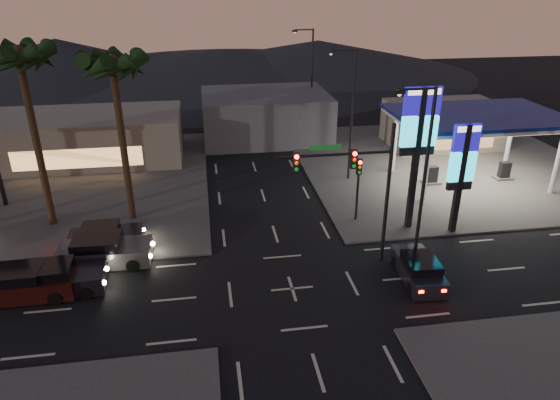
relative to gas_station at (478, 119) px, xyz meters
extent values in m
plane|color=black|center=(-16.00, -12.00, -5.08)|extent=(140.00, 140.00, 0.00)
cube|color=#47443F|center=(0.00, 4.00, -5.02)|extent=(24.00, 24.00, 0.12)
cube|color=#47443F|center=(-32.00, 4.00, -5.02)|extent=(24.00, 24.00, 0.12)
cylinder|color=silver|center=(-5.00, -3.00, -2.58)|extent=(0.36, 0.36, 5.00)
cylinder|color=silver|center=(5.00, -3.00, -2.58)|extent=(0.36, 0.36, 5.00)
cylinder|color=silver|center=(-5.00, 3.00, -2.58)|extent=(0.36, 0.36, 5.00)
cylinder|color=silver|center=(5.00, 3.00, -2.58)|extent=(0.36, 0.36, 5.00)
cube|color=silver|center=(0.00, 0.00, 0.12)|extent=(12.00, 8.00, 0.50)
cube|color=white|center=(0.00, 0.00, -0.18)|extent=(11.60, 7.60, 0.06)
cube|color=navy|center=(0.00, 0.00, 0.27)|extent=(12.20, 8.20, 0.25)
cube|color=black|center=(-3.00, 0.00, -4.28)|extent=(0.80, 0.50, 1.40)
cube|color=black|center=(3.00, 0.00, -4.28)|extent=(0.80, 0.50, 1.40)
cube|color=#726B5B|center=(2.00, 9.00, -3.08)|extent=(10.00, 6.00, 4.00)
cube|color=black|center=(-7.50, -6.50, -0.58)|extent=(0.35, 0.35, 9.00)
cube|color=#130C8A|center=(-7.50, -6.50, 3.12)|extent=(2.20, 0.30, 1.60)
cube|color=white|center=(-7.50, -6.50, 3.67)|extent=(1.98, 0.32, 0.35)
cube|color=#19CEEF|center=(-7.50, -6.50, 1.32)|extent=(2.20, 0.30, 1.80)
cube|color=black|center=(-7.50, -6.50, 0.12)|extent=(2.09, 0.28, 0.50)
cube|color=black|center=(-5.00, -7.50, -1.58)|extent=(0.35, 0.35, 7.00)
cube|color=#130C8A|center=(-5.00, -7.50, 1.12)|extent=(1.60, 0.30, 1.60)
cube|color=white|center=(-5.00, -7.50, 1.67)|extent=(1.44, 0.32, 0.35)
cube|color=#19CEEF|center=(-5.00, -7.50, -0.68)|extent=(1.60, 0.30, 1.80)
cube|color=black|center=(-5.00, -7.50, -1.88)|extent=(1.52, 0.28, 0.50)
cylinder|color=black|center=(-10.50, -10.00, -1.08)|extent=(0.20, 0.20, 8.00)
cylinder|color=black|center=(-13.50, -10.00, 1.42)|extent=(6.00, 0.14, 0.14)
cube|color=#0C3F14|center=(-14.00, -10.00, 1.82)|extent=(1.60, 0.05, 0.25)
cube|color=black|center=(-12.50, -10.00, 1.12)|extent=(0.32, 0.25, 1.00)
sphere|color=#FF0C07|center=(-12.50, -10.15, 1.45)|extent=(0.22, 0.22, 0.22)
sphere|color=orange|center=(-12.50, -10.15, 1.12)|extent=(0.20, 0.20, 0.20)
sphere|color=#0CB226|center=(-12.50, -10.15, 0.79)|extent=(0.20, 0.20, 0.20)
cube|color=black|center=(-15.50, -10.00, 1.12)|extent=(0.32, 0.25, 1.00)
sphere|color=#FF0C07|center=(-15.50, -10.15, 1.45)|extent=(0.22, 0.22, 0.22)
sphere|color=orange|center=(-15.50, -10.15, 1.12)|extent=(0.20, 0.20, 0.20)
sphere|color=#0CB226|center=(-15.50, -10.15, 0.79)|extent=(0.20, 0.20, 0.20)
cylinder|color=black|center=(-10.50, -5.00, -3.08)|extent=(0.16, 0.16, 4.00)
cube|color=black|center=(-10.50, -5.00, -1.28)|extent=(0.32, 0.25, 1.00)
sphere|color=#FF0C07|center=(-10.50, -5.15, -0.95)|extent=(0.22, 0.22, 0.22)
sphere|color=orange|center=(-10.50, -5.15, -1.28)|extent=(0.20, 0.20, 0.20)
sphere|color=#0CB226|center=(-10.50, -5.15, -1.61)|extent=(0.20, 0.20, 0.20)
cylinder|color=black|center=(-9.00, -11.00, -0.08)|extent=(0.18, 0.18, 10.00)
cylinder|color=black|center=(-9.90, -11.00, 4.82)|extent=(1.80, 0.12, 0.12)
cube|color=black|center=(-10.80, -11.00, 4.72)|extent=(0.50, 0.25, 0.18)
sphere|color=#FFCC8C|center=(-10.80, -11.00, 4.60)|extent=(0.20, 0.20, 0.20)
cylinder|color=black|center=(-9.00, 2.00, -0.08)|extent=(0.18, 0.18, 10.00)
cylinder|color=black|center=(-9.90, 2.00, 4.82)|extent=(1.80, 0.12, 0.12)
cube|color=black|center=(-10.80, 2.00, 4.72)|extent=(0.50, 0.25, 0.18)
sphere|color=#FFCC8C|center=(-10.80, 2.00, 4.60)|extent=(0.20, 0.20, 0.20)
cylinder|color=black|center=(-9.00, 16.00, -0.08)|extent=(0.18, 0.18, 10.00)
cylinder|color=black|center=(-9.90, 16.00, 4.82)|extent=(1.80, 0.12, 0.12)
cube|color=black|center=(-10.80, 16.00, 4.72)|extent=(0.50, 0.25, 0.18)
sphere|color=#FFCC8C|center=(-10.80, 16.00, 4.60)|extent=(0.20, 0.20, 0.20)
cylinder|color=black|center=(-25.00, -2.50, 0.02)|extent=(0.44, 0.44, 10.20)
sphere|color=black|center=(-25.00, -2.50, 5.12)|extent=(0.90, 0.90, 0.90)
cone|color=black|center=(-23.70, -2.50, 4.82)|extent=(0.90, 2.74, 1.91)
cone|color=black|center=(-24.08, -1.58, 4.82)|extent=(2.57, 2.57, 1.91)
cone|color=black|center=(-25.00, -1.20, 4.82)|extent=(2.74, 0.90, 1.91)
cone|color=black|center=(-25.92, -1.58, 4.82)|extent=(2.57, 2.57, 1.91)
cone|color=black|center=(-26.30, -2.50, 4.82)|extent=(0.90, 2.74, 1.91)
cone|color=black|center=(-25.92, -3.42, 4.82)|extent=(2.57, 2.57, 1.91)
cone|color=black|center=(-25.00, -3.80, 4.82)|extent=(2.74, 0.90, 1.91)
cone|color=black|center=(-24.08, -3.42, 4.82)|extent=(2.57, 2.57, 1.91)
cylinder|color=black|center=(-30.00, -2.50, 0.32)|extent=(0.44, 0.44, 10.80)
sphere|color=black|center=(-30.00, -2.50, 5.72)|extent=(0.90, 0.90, 0.90)
cone|color=black|center=(-28.70, -2.50, 5.42)|extent=(0.90, 2.74, 1.91)
cone|color=black|center=(-29.08, -1.58, 5.42)|extent=(2.57, 2.57, 1.91)
cone|color=black|center=(-30.00, -1.20, 5.42)|extent=(2.74, 0.90, 1.91)
cone|color=black|center=(-30.92, -1.58, 5.42)|extent=(2.57, 2.57, 1.91)
cone|color=black|center=(-30.00, -3.80, 5.42)|extent=(2.74, 0.90, 1.91)
cone|color=black|center=(-29.08, -3.42, 5.42)|extent=(2.57, 2.57, 1.91)
cube|color=#726B5B|center=(-30.00, 10.00, -3.08)|extent=(16.00, 8.00, 4.00)
cube|color=#4C4C51|center=(-14.00, 14.00, -2.88)|extent=(12.00, 9.00, 4.40)
cone|color=black|center=(-41.00, 48.00, -2.08)|extent=(40.00, 40.00, 6.00)
cone|color=black|center=(-1.00, 48.00, -2.58)|extent=(50.00, 50.00, 5.00)
cone|color=black|center=(-16.00, 48.00, -3.08)|extent=(60.00, 60.00, 4.00)
cube|color=black|center=(-27.88, -10.42, -4.48)|extent=(4.87, 2.23, 0.98)
cube|color=black|center=(-28.21, -10.43, -3.83)|extent=(2.47, 1.96, 0.71)
cylinder|color=black|center=(-26.40, -9.42, -4.73)|extent=(0.71, 0.29, 0.70)
cylinder|color=black|center=(-26.32, -11.27, -4.73)|extent=(0.71, 0.29, 0.70)
cylinder|color=black|center=(-29.44, -9.56, -4.73)|extent=(0.71, 0.29, 0.70)
cylinder|color=black|center=(-29.36, -11.41, -4.73)|extent=(0.71, 0.29, 0.70)
sphere|color=#FFF2BF|center=(-25.52, -9.66, -4.41)|extent=(0.24, 0.24, 0.24)
sphere|color=#FFF2BF|center=(-25.46, -10.96, -4.41)|extent=(0.24, 0.24, 0.24)
cube|color=#FF140A|center=(-30.30, -9.87, -4.32)|extent=(0.10, 0.28, 0.15)
cube|color=#FF140A|center=(-30.24, -11.18, -4.32)|extent=(0.10, 0.28, 0.15)
cube|color=black|center=(-29.27, -10.57, -4.47)|extent=(4.87, 2.08, 0.99)
cube|color=black|center=(-29.60, -10.57, -3.81)|extent=(2.44, 1.89, 0.72)
cylinder|color=black|center=(-27.74, -9.62, -4.73)|extent=(0.71, 0.27, 0.71)
cylinder|color=black|center=(-27.72, -11.49, -4.73)|extent=(0.71, 0.27, 0.71)
cylinder|color=black|center=(-30.82, -9.64, -4.73)|extent=(0.71, 0.27, 0.71)
sphere|color=#FFF2BF|center=(-26.85, -9.88, -4.40)|extent=(0.24, 0.24, 0.24)
sphere|color=#FFF2BF|center=(-26.84, -11.21, -4.40)|extent=(0.24, 0.24, 0.24)
cube|color=#4D4D4F|center=(-25.86, -7.96, -4.45)|extent=(5.10, 2.27, 1.03)
cube|color=black|center=(-26.20, -7.95, -3.76)|extent=(2.58, 2.02, 0.74)
cylinder|color=black|center=(-24.23, -7.04, -4.71)|extent=(0.74, 0.30, 0.73)
cylinder|color=black|center=(-24.28, -8.98, -4.71)|extent=(0.74, 0.30, 0.73)
cylinder|color=black|center=(-27.43, -6.94, -4.71)|extent=(0.74, 0.30, 0.73)
cylinder|color=black|center=(-27.49, -8.89, -4.71)|extent=(0.74, 0.30, 0.73)
sphere|color=#FFF2BF|center=(-23.32, -7.35, -4.37)|extent=(0.25, 0.25, 0.25)
sphere|color=#FFF2BF|center=(-23.36, -8.72, -4.37)|extent=(0.25, 0.25, 0.25)
cube|color=#FF140A|center=(-28.35, -7.20, -4.28)|extent=(0.10, 0.29, 0.16)
cube|color=#FF140A|center=(-28.39, -8.57, -4.28)|extent=(0.10, 0.29, 0.16)
cube|color=black|center=(-26.11, -5.92, -4.55)|extent=(4.27, 1.90, 0.86)
cube|color=black|center=(-26.39, -5.93, -3.98)|extent=(2.16, 1.69, 0.62)
cylinder|color=black|center=(-24.79, -5.07, -4.77)|extent=(0.62, 0.25, 0.61)
cylinder|color=black|center=(-24.74, -6.70, -4.77)|extent=(0.62, 0.25, 0.61)
cylinder|color=black|center=(-27.47, -5.15, -4.77)|extent=(0.62, 0.25, 0.61)
cylinder|color=black|center=(-27.43, -6.78, -4.77)|extent=(0.62, 0.25, 0.61)
sphere|color=#FFF2BF|center=(-24.01, -5.29, -4.49)|extent=(0.21, 0.21, 0.21)
sphere|color=#FFF2BF|center=(-23.98, -6.44, -4.49)|extent=(0.21, 0.21, 0.21)
cube|color=#FF140A|center=(-28.23, -5.41, -4.41)|extent=(0.08, 0.24, 0.13)
cube|color=#FF140A|center=(-28.20, -6.56, -4.41)|extent=(0.08, 0.24, 0.13)
cube|color=black|center=(-9.25, -12.14, -4.56)|extent=(2.07, 4.32, 0.86)
cube|color=black|center=(-9.27, -12.42, -3.98)|extent=(1.77, 2.21, 0.62)
cylinder|color=black|center=(-9.96, -10.75, -4.78)|extent=(0.27, 0.63, 0.61)
cylinder|color=black|center=(-8.34, -10.87, -4.78)|extent=(0.27, 0.63, 0.61)
cylinder|color=black|center=(-10.16, -13.41, -4.78)|extent=(0.27, 0.63, 0.61)
cylinder|color=black|center=(-8.54, -13.53, -4.78)|extent=(0.27, 0.63, 0.61)
cube|color=#FF140A|center=(-9.98, -14.19, -4.41)|extent=(0.24, 0.09, 0.13)
cube|color=#FF140A|center=(-8.84, -14.28, -4.41)|extent=(0.24, 0.09, 0.13)
camera|label=1|loc=(-19.97, -33.17, 9.81)|focal=32.00mm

